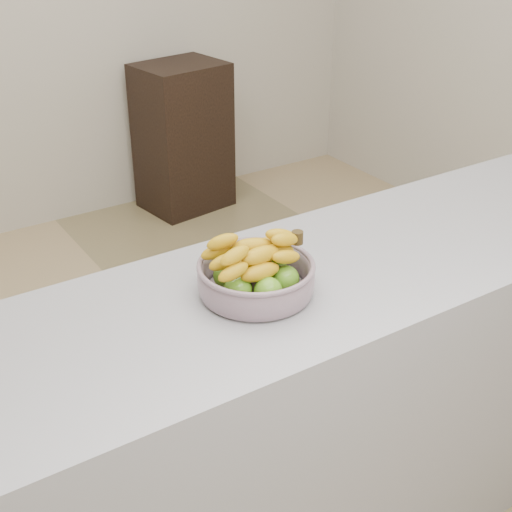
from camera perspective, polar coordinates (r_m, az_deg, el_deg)
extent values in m
plane|color=tan|center=(2.72, -1.64, -12.50)|extent=(4.00, 4.00, 0.00)
cube|color=#96959D|center=(2.08, 6.37, -11.45)|extent=(2.00, 0.60, 0.90)
cube|color=black|center=(4.20, -5.87, 9.41)|extent=(0.52, 0.44, 0.85)
cylinder|color=#97A8B5|center=(1.69, 0.00, -2.83)|extent=(0.24, 0.24, 0.01)
torus|color=#97A8B5|center=(1.65, 0.00, -0.75)|extent=(0.28, 0.28, 0.01)
sphere|color=#528A17|center=(1.61, 0.98, -2.82)|extent=(0.07, 0.07, 0.07)
sphere|color=#528A17|center=(1.66, 2.36, -1.83)|extent=(0.07, 0.07, 0.07)
sphere|color=#528A17|center=(1.72, 1.37, -0.77)|extent=(0.07, 0.07, 0.07)
sphere|color=#528A17|center=(1.72, -0.92, -0.64)|extent=(0.07, 0.07, 0.07)
sphere|color=#528A17|center=(1.67, -2.34, -1.56)|extent=(0.07, 0.07, 0.07)
sphere|color=#528A17|center=(1.62, -1.45, -2.68)|extent=(0.07, 0.07, 0.07)
ellipsoid|color=yellow|center=(1.61, 0.33, -1.30)|extent=(0.18, 0.05, 0.04)
ellipsoid|color=yellow|center=(1.64, -0.29, -0.60)|extent=(0.18, 0.07, 0.04)
ellipsoid|color=yellow|center=(1.68, -0.89, 0.07)|extent=(0.18, 0.09, 0.04)
ellipsoid|color=yellow|center=(1.61, 0.34, 0.06)|extent=(0.18, 0.05, 0.04)
ellipsoid|color=yellow|center=(1.65, -0.33, 0.78)|extent=(0.18, 0.10, 0.04)
cylinder|color=#392A12|center=(1.67, 3.33, 1.49)|extent=(0.03, 0.03, 0.03)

